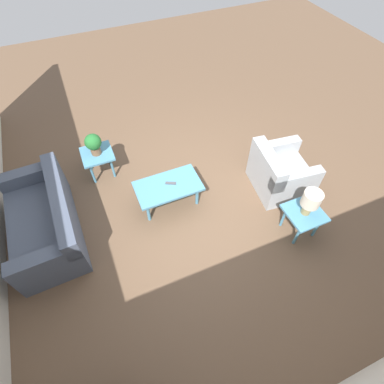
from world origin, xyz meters
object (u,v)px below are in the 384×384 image
at_px(sofa, 47,222).
at_px(coffee_table, 168,187).
at_px(armchair, 279,173).
at_px(side_table_plant, 98,156).
at_px(side_table_lamp, 304,215).
at_px(potted_plant, 93,143).
at_px(table_lamp, 311,201).

xyz_separation_m(sofa, coffee_table, (-1.82, 0.16, 0.08)).
xyz_separation_m(armchair, side_table_plant, (2.64, -1.47, 0.08)).
distance_m(side_table_lamp, potted_plant, 3.40).
distance_m(potted_plant, table_lamp, 3.39).
bearing_deg(table_lamp, coffee_table, -38.20).
height_order(armchair, table_lamp, table_lamp).
xyz_separation_m(sofa, table_lamp, (-3.42, 1.41, 0.44)).
distance_m(armchair, side_table_lamp, 0.90).
bearing_deg(coffee_table, table_lamp, 141.80).
relative_size(coffee_table, table_lamp, 2.39).
xyz_separation_m(coffee_table, potted_plant, (0.86, -1.09, 0.31)).
distance_m(sofa, potted_plant, 1.40).
bearing_deg(armchair, table_lamp, 174.74).
height_order(side_table_plant, potted_plant, potted_plant).
height_order(sofa, side_table_plant, sofa).
relative_size(side_table_plant, side_table_lamp, 1.00).
relative_size(side_table_plant, potted_plant, 1.34).
relative_size(sofa, armchair, 1.84).
bearing_deg(armchair, side_table_plant, 68.07).
distance_m(sofa, side_table_lamp, 3.70).
bearing_deg(armchair, sofa, 88.65).
height_order(coffee_table, potted_plant, potted_plant).
distance_m(armchair, side_table_plant, 3.02).
bearing_deg(side_table_plant, armchair, 150.96).
distance_m(side_table_plant, side_table_lamp, 3.39).
relative_size(sofa, coffee_table, 1.77).
bearing_deg(side_table_lamp, side_table_plant, -43.69).
xyz_separation_m(coffee_table, table_lamp, (-1.59, 1.25, 0.36)).
xyz_separation_m(armchair, potted_plant, (2.64, -1.47, 0.37)).
bearing_deg(potted_plant, armchair, 150.96).
bearing_deg(potted_plant, side_table_plant, 26.57).
xyz_separation_m(coffee_table, side_table_lamp, (-1.59, 1.25, 0.02)).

